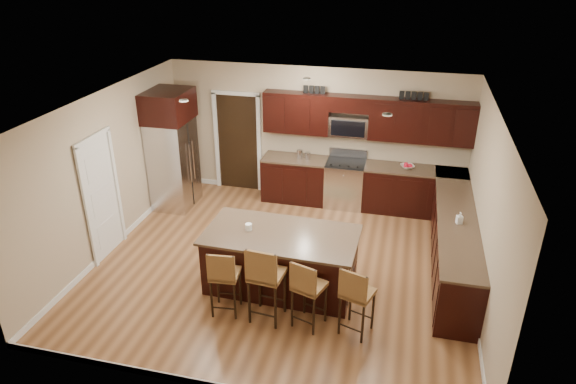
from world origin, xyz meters
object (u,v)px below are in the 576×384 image
(refrigerator, at_px, (172,149))
(stool_extra, at_px, (356,294))
(stool_right, at_px, (307,287))
(island, at_px, (281,262))
(stool_mid, at_px, (265,276))
(stool_left, at_px, (224,275))
(range, at_px, (345,183))

(refrigerator, xyz_separation_m, stool_extra, (3.97, -3.03, -0.55))
(stool_right, bearing_deg, refrigerator, 155.70)
(island, xyz_separation_m, stool_mid, (-0.01, -0.85, 0.32))
(stool_mid, xyz_separation_m, stool_right, (0.58, 0.01, -0.09))
(island, relative_size, stool_mid, 1.93)
(island, xyz_separation_m, stool_left, (-0.60, -0.84, 0.22))
(stool_left, height_order, refrigerator, refrigerator)
(stool_mid, bearing_deg, stool_right, 6.32)
(range, bearing_deg, island, -100.43)
(stool_left, bearing_deg, range, 67.45)
(island, relative_size, refrigerator, 0.98)
(stool_left, xyz_separation_m, stool_extra, (1.83, 0.00, 0.01))
(stool_mid, distance_m, refrigerator, 4.12)
(stool_right, xyz_separation_m, stool_extra, (0.65, 0.00, 0.00))
(refrigerator, bearing_deg, stool_left, -54.74)
(stool_left, bearing_deg, stool_mid, -6.72)
(stool_mid, distance_m, stool_right, 0.59)
(range, height_order, stool_extra, range)
(stool_extra, bearing_deg, stool_left, -161.83)
(range, xyz_separation_m, island, (-0.55, -3.00, -0.04))
(stool_mid, height_order, stool_right, stool_mid)
(stool_mid, bearing_deg, refrigerator, 137.20)
(stool_right, bearing_deg, range, 108.46)
(island, relative_size, stool_right, 2.19)
(island, height_order, stool_extra, stool_extra)
(island, relative_size, stool_extra, 2.19)
(stool_right, bearing_deg, stool_mid, -160.77)
(island, bearing_deg, stool_mid, -89.07)
(stool_extra, bearing_deg, island, 163.69)
(island, bearing_deg, range, 80.91)
(stool_right, bearing_deg, stool_extra, 18.10)
(stool_mid, xyz_separation_m, refrigerator, (-2.74, 3.05, 0.46))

